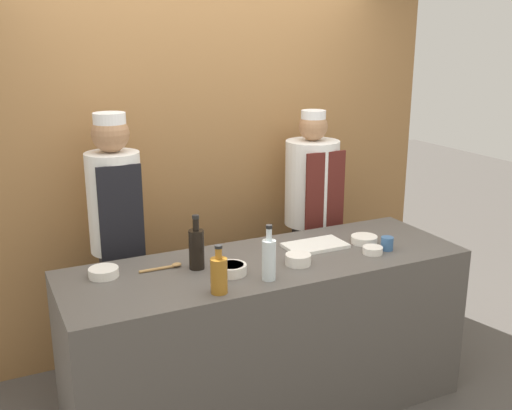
# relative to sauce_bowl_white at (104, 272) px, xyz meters

# --- Properties ---
(ground_plane) EXTENTS (14.00, 14.00, 0.00)m
(ground_plane) POSITION_rel_sauce_bowl_white_xyz_m (0.86, -0.16, -0.95)
(ground_plane) COLOR #4C4742
(cabinet_wall) EXTENTS (3.48, 0.18, 2.40)m
(cabinet_wall) POSITION_rel_sauce_bowl_white_xyz_m (0.86, 0.89, 0.25)
(cabinet_wall) COLOR olive
(cabinet_wall) RESTS_ON ground_plane
(counter) EXTENTS (2.25, 0.74, 0.92)m
(counter) POSITION_rel_sauce_bowl_white_xyz_m (0.86, -0.16, -0.49)
(counter) COLOR #514C47
(counter) RESTS_ON ground_plane
(sauce_bowl_white) EXTENTS (0.15, 0.15, 0.05)m
(sauce_bowl_white) POSITION_rel_sauce_bowl_white_xyz_m (0.00, 0.00, 0.00)
(sauce_bowl_white) COLOR white
(sauce_bowl_white) RESTS_ON counter
(sauce_bowl_orange) EXTENTS (0.14, 0.14, 0.06)m
(sauce_bowl_orange) POSITION_rel_sauce_bowl_white_xyz_m (0.98, -0.29, 0.01)
(sauce_bowl_orange) COLOR white
(sauce_bowl_orange) RESTS_ON counter
(sauce_bowl_green) EXTENTS (0.16, 0.16, 0.04)m
(sauce_bowl_green) POSITION_rel_sauce_bowl_white_xyz_m (1.51, -0.16, -0.00)
(sauce_bowl_green) COLOR white
(sauce_bowl_green) RESTS_ON counter
(sauce_bowl_brown) EXTENTS (0.16, 0.16, 0.05)m
(sauce_bowl_brown) POSITION_rel_sauce_bowl_white_xyz_m (0.60, -0.25, 0.00)
(sauce_bowl_brown) COLOR white
(sauce_bowl_brown) RESTS_ON counter
(sauce_bowl_red) EXTENTS (0.11, 0.11, 0.04)m
(sauce_bowl_red) POSITION_rel_sauce_bowl_white_xyz_m (1.44, -0.32, -0.00)
(sauce_bowl_red) COLOR white
(sauce_bowl_red) RESTS_ON counter
(cutting_board) EXTENTS (0.36, 0.21, 0.02)m
(cutting_board) POSITION_rel_sauce_bowl_white_xyz_m (1.21, -0.09, -0.02)
(cutting_board) COLOR white
(cutting_board) RESTS_ON counter
(bottle_soy) EXTENTS (0.08, 0.08, 0.29)m
(bottle_soy) POSITION_rel_sauce_bowl_white_xyz_m (0.47, -0.10, 0.09)
(bottle_soy) COLOR black
(bottle_soy) RESTS_ON counter
(bottle_amber) EXTENTS (0.08, 0.08, 0.24)m
(bottle_amber) POSITION_rel_sauce_bowl_white_xyz_m (0.46, -0.44, 0.07)
(bottle_amber) COLOR #9E661E
(bottle_amber) RESTS_ON counter
(bottle_clear) EXTENTS (0.07, 0.07, 0.29)m
(bottle_clear) POSITION_rel_sauce_bowl_white_xyz_m (0.75, -0.40, 0.09)
(bottle_clear) COLOR silver
(bottle_clear) RESTS_ON counter
(cup_blue) EXTENTS (0.07, 0.07, 0.08)m
(cup_blue) POSITION_rel_sauce_bowl_white_xyz_m (1.56, -0.31, 0.01)
(cup_blue) COLOR #386093
(cup_blue) RESTS_ON counter
(wooden_spoon) EXTENTS (0.23, 0.04, 0.02)m
(wooden_spoon) POSITION_rel_sauce_bowl_white_xyz_m (0.32, -0.04, -0.02)
(wooden_spoon) COLOR #B2844C
(wooden_spoon) RESTS_ON counter
(chef_left) EXTENTS (0.32, 0.32, 1.70)m
(chef_left) POSITION_rel_sauce_bowl_white_xyz_m (0.19, 0.50, -0.01)
(chef_left) COLOR #28282D
(chef_left) RESTS_ON ground_plane
(chef_right) EXTENTS (0.36, 0.36, 1.64)m
(chef_right) POSITION_rel_sauce_bowl_white_xyz_m (1.53, 0.50, -0.07)
(chef_right) COLOR #28282D
(chef_right) RESTS_ON ground_plane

